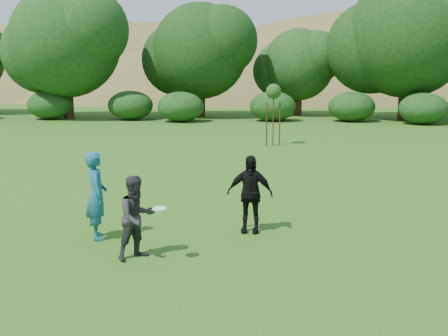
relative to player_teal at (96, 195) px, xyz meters
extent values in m
plane|color=#19470C|center=(2.50, -0.36, -0.95)|extent=(120.00, 120.00, 0.00)
imported|color=#185B6D|center=(0.00, 0.00, 0.00)|extent=(0.69, 0.81, 1.90)
imported|color=#2A2A2D|center=(1.16, -1.17, -0.14)|extent=(0.99, 0.99, 1.63)
imported|color=black|center=(3.24, 0.76, -0.08)|extent=(1.06, 0.52, 1.74)
cylinder|color=white|center=(1.66, -1.40, 0.11)|extent=(0.27, 0.27, 0.04)
cylinder|color=#3B2017|center=(3.72, 14.58, 0.30)|extent=(0.05, 0.05, 2.50)
sphere|color=#27491A|center=(3.72, 14.58, 1.55)|extent=(0.70, 0.70, 0.70)
cylinder|color=#381F16|center=(3.42, 14.58, 0.05)|extent=(0.06, 0.06, 2.00)
cylinder|color=#391F16|center=(4.02, 14.58, 0.05)|extent=(0.06, 0.06, 2.00)
ellipsoid|color=olive|center=(-22.50, 69.64, -13.05)|extent=(110.00, 70.00, 44.00)
ellipsoid|color=olive|center=(22.50, 71.64, -15.25)|extent=(100.00, 64.00, 52.00)
ellipsoid|color=olive|center=(-2.50, 57.64, -8.65)|extent=(80.00, 50.00, 28.00)
cylinder|color=#3A2616|center=(-10.50, 26.64, 0.63)|extent=(0.73, 0.73, 3.15)
sphere|color=#194214|center=(-10.50, 26.64, 4.28)|extent=(7.54, 7.54, 7.54)
cylinder|color=#3A2616|center=(-1.50, 28.64, 0.45)|extent=(0.68, 0.68, 2.80)
sphere|color=#194214|center=(-1.50, 28.64, 3.71)|extent=(6.73, 6.73, 6.73)
cylinder|color=#3A2616|center=(5.50, 30.64, 0.19)|extent=(0.60, 0.60, 2.27)
sphere|color=#194214|center=(5.50, 30.64, 2.77)|extent=(5.22, 5.22, 5.22)
cylinder|color=#3A2616|center=(12.50, 27.64, 0.71)|extent=(0.76, 0.76, 3.32)
sphere|color=#194214|center=(12.50, 27.64, 4.62)|extent=(8.12, 8.12, 8.12)
camera|label=1|loc=(3.74, -11.36, 2.74)|focal=45.00mm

